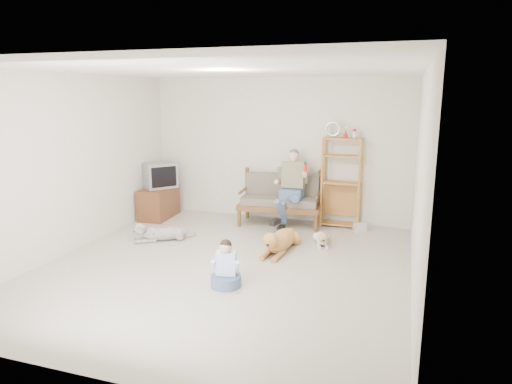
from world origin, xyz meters
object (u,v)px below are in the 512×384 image
(loveseat, at_px, (281,198))
(golden_retriever, at_px, (280,241))
(tv_stand, at_px, (158,203))
(etagere, at_px, (341,181))

(loveseat, xyz_separation_m, golden_retriever, (0.39, -1.49, -0.32))
(tv_stand, height_order, golden_retriever, tv_stand)
(etagere, bearing_deg, loveseat, -170.53)
(loveseat, relative_size, tv_stand, 1.68)
(etagere, distance_m, tv_stand, 3.55)
(loveseat, height_order, tv_stand, loveseat)
(etagere, height_order, golden_retriever, etagere)
(tv_stand, bearing_deg, etagere, 5.30)
(loveseat, height_order, etagere, etagere)
(tv_stand, bearing_deg, golden_retriever, -25.58)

